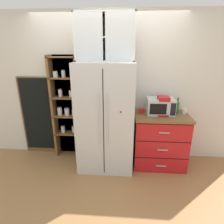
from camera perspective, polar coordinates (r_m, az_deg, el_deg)
ground_plane at (r=3.47m, az=-1.71°, el=-15.39°), size 10.77×10.77×0.00m
wall_back_cream at (r=3.33m, az=-1.23°, el=7.17°), size 5.06×0.10×2.55m
refrigerator at (r=3.06m, az=-1.87°, el=-1.53°), size 0.90×0.72×1.77m
pantry_shelf_column at (r=3.47m, az=-13.67°, el=1.68°), size 0.54×0.24×1.86m
counter_cabinet at (r=3.33m, az=14.42°, el=-8.30°), size 0.89×0.60×0.93m
microwave at (r=3.14m, az=14.62°, el=1.75°), size 0.44×0.33×0.26m
coffee_maker at (r=3.10m, az=15.33°, el=1.95°), size 0.17×0.20×0.31m
mug_cream at (r=3.30m, az=21.34°, el=0.21°), size 0.11×0.07×0.08m
mug_red at (r=3.12m, az=8.95°, el=0.33°), size 0.11×0.08×0.08m
bottle_green at (r=3.24m, az=19.43°, el=1.57°), size 0.06×0.06×0.27m
bottle_clear at (r=3.09m, az=15.36°, el=1.27°), size 0.07×0.07×0.28m
upper_cabinet at (r=2.91m, az=-2.04°, el=21.83°), size 0.86×0.32×0.66m
chalkboard_menu at (r=3.77m, az=-21.88°, el=-1.17°), size 0.60×0.04×1.48m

